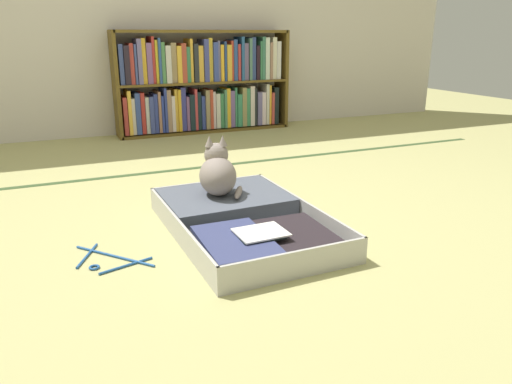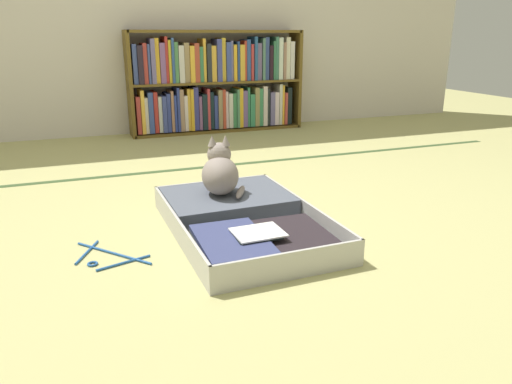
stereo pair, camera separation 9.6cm
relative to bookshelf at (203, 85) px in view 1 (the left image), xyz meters
The scene contains 6 objects.
ground_plane 2.35m from the bookshelf, 102.62° to the right, with size 10.00×10.00×0.00m, color tan.
tatami_border 1.37m from the bookshelf, 112.70° to the right, with size 4.80×0.05×0.00m.
bookshelf is the anchor object (origin of this frame).
open_suitcase 2.40m from the bookshelf, 104.07° to the right, with size 0.63×0.97×0.11m.
black_cat 2.19m from the bookshelf, 105.94° to the right, with size 0.25×0.29×0.28m.
clothes_hanger 2.71m from the bookshelf, 115.88° to the right, with size 0.29×0.31×0.01m.
Camera 1 is at (-0.82, -1.97, 0.85)m, focal length 34.22 mm.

